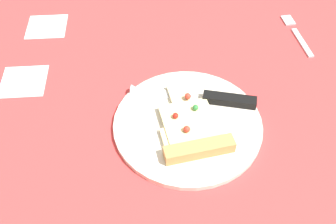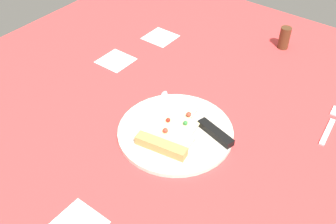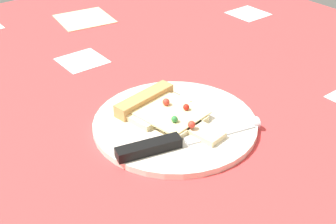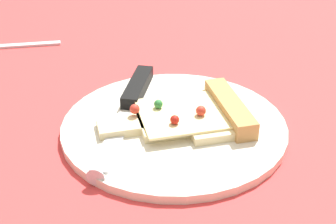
% 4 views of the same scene
% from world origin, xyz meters
% --- Properties ---
extents(ground_plane, '(1.50, 1.50, 0.03)m').
position_xyz_m(ground_plane, '(-0.00, -0.00, -0.01)').
color(ground_plane, '#D13838').
rests_on(ground_plane, ground).
extents(plate, '(0.27, 0.27, 0.01)m').
position_xyz_m(plate, '(-0.05, 0.03, 0.01)').
color(plate, silver).
rests_on(plate, ground_plane).
extents(pizza_slice, '(0.13, 0.18, 0.03)m').
position_xyz_m(pizza_slice, '(-0.04, 0.01, 0.02)').
color(pizza_slice, beige).
rests_on(pizza_slice, plate).
extents(knife, '(0.24, 0.08, 0.02)m').
position_xyz_m(knife, '(-0.01, 0.08, 0.02)').
color(knife, silver).
rests_on(knife, plate).
extents(fork, '(0.03, 0.15, 0.01)m').
position_xyz_m(fork, '(0.23, 0.28, 0.00)').
color(fork, silver).
rests_on(fork, ground_plane).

